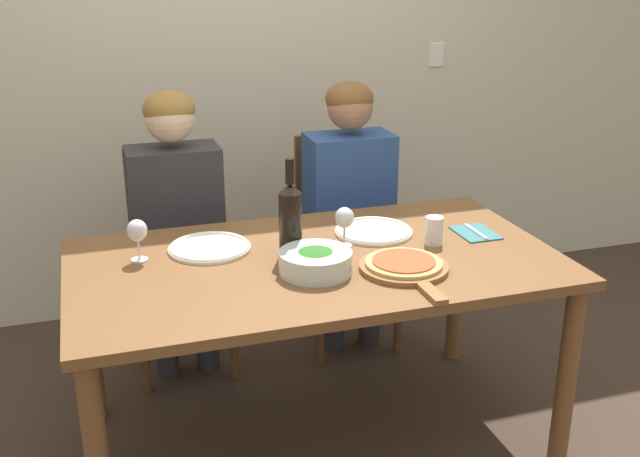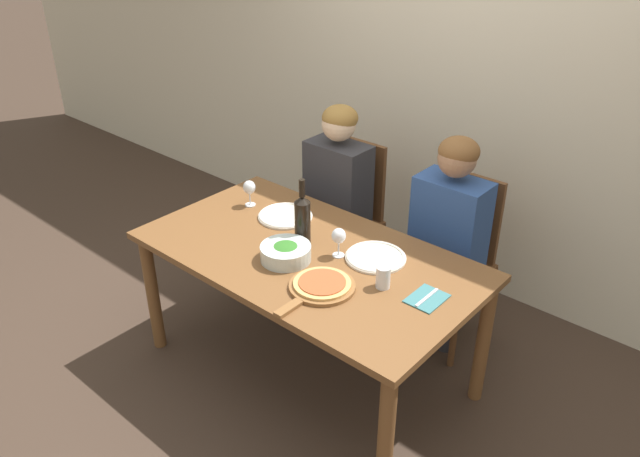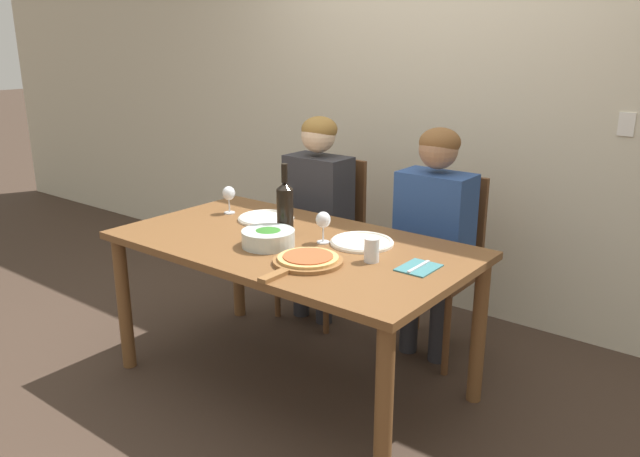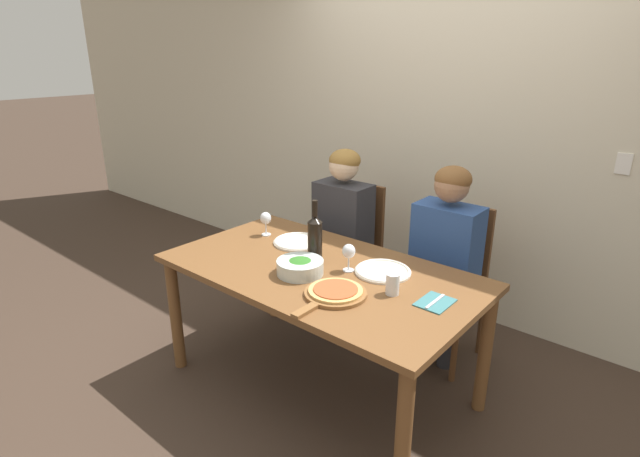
{
  "view_description": "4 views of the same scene",
  "coord_description": "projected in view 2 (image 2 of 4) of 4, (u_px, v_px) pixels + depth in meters",
  "views": [
    {
      "loc": [
        -0.73,
        -2.31,
        1.75
      ],
      "look_at": [
        0.02,
        0.01,
        0.86
      ],
      "focal_mm": 42.0,
      "sensor_mm": 36.0,
      "label": 1
    },
    {
      "loc": [
        1.77,
        -1.94,
        2.35
      ],
      "look_at": [
        0.08,
        -0.01,
        0.92
      ],
      "focal_mm": 35.0,
      "sensor_mm": 36.0,
      "label": 2
    },
    {
      "loc": [
        1.83,
        -2.12,
        1.67
      ],
      "look_at": [
        0.14,
        0.05,
        0.83
      ],
      "focal_mm": 35.0,
      "sensor_mm": 36.0,
      "label": 3
    },
    {
      "loc": [
        1.57,
        -1.87,
        1.87
      ],
      "look_at": [
        -0.08,
        0.09,
        0.94
      ],
      "focal_mm": 28.0,
      "sensor_mm": 36.0,
      "label": 4
    }
  ],
  "objects": [
    {
      "name": "ground_plane",
      "position": [
        309.0,
        369.0,
        3.44
      ],
      "size": [
        40.0,
        40.0,
        0.0
      ],
      "primitive_type": "plane",
      "color": "#3D2D23"
    },
    {
      "name": "back_wall",
      "position": [
        462.0,
        75.0,
        3.69
      ],
      "size": [
        10.0,
        0.06,
        2.7
      ],
      "color": "beige",
      "rests_on": "ground"
    },
    {
      "name": "dining_table",
      "position": [
        308.0,
        268.0,
        3.12
      ],
      "size": [
        1.7,
        0.94,
        0.75
      ],
      "color": "brown",
      "rests_on": "ground"
    },
    {
      "name": "chair_left",
      "position": [
        347.0,
        212.0,
        3.94
      ],
      "size": [
        0.42,
        0.42,
        0.97
      ],
      "color": "brown",
      "rests_on": "ground"
    },
    {
      "name": "chair_right",
      "position": [
        454.0,
        254.0,
        3.5
      ],
      "size": [
        0.42,
        0.42,
        0.97
      ],
      "color": "brown",
      "rests_on": "ground"
    },
    {
      "name": "person_woman",
      "position": [
        336.0,
        185.0,
        3.75
      ],
      "size": [
        0.47,
        0.51,
        1.24
      ],
      "color": "#28282D",
      "rests_on": "ground"
    },
    {
      "name": "person_man",
      "position": [
        448.0,
        226.0,
        3.31
      ],
      "size": [
        0.47,
        0.51,
        1.24
      ],
      "color": "#28282D",
      "rests_on": "ground"
    },
    {
      "name": "wine_bottle",
      "position": [
        302.0,
        219.0,
        3.08
      ],
      "size": [
        0.08,
        0.08,
        0.36
      ],
      "color": "black",
      "rests_on": "dining_table"
    },
    {
      "name": "broccoli_bowl",
      "position": [
        286.0,
        252.0,
        3.0
      ],
      "size": [
        0.25,
        0.25,
        0.08
      ],
      "color": "silver",
      "rests_on": "dining_table"
    },
    {
      "name": "dinner_plate_left",
      "position": [
        285.0,
        216.0,
        3.39
      ],
      "size": [
        0.3,
        0.3,
        0.02
      ],
      "color": "silver",
      "rests_on": "dining_table"
    },
    {
      "name": "dinner_plate_right",
      "position": [
        376.0,
        257.0,
        3.02
      ],
      "size": [
        0.3,
        0.3,
        0.02
      ],
      "color": "silver",
      "rests_on": "dining_table"
    },
    {
      "name": "pizza_on_board",
      "position": [
        321.0,
        286.0,
        2.79
      ],
      "size": [
        0.3,
        0.44,
        0.04
      ],
      "color": "brown",
      "rests_on": "dining_table"
    },
    {
      "name": "wine_glass_left",
      "position": [
        249.0,
        188.0,
        3.47
      ],
      "size": [
        0.07,
        0.07,
        0.15
      ],
      "color": "silver",
      "rests_on": "dining_table"
    },
    {
      "name": "wine_glass_right",
      "position": [
        339.0,
        237.0,
        3.0
      ],
      "size": [
        0.07,
        0.07,
        0.15
      ],
      "color": "silver",
      "rests_on": "dining_table"
    },
    {
      "name": "water_tumbler",
      "position": [
        383.0,
        277.0,
        2.79
      ],
      "size": [
        0.07,
        0.07,
        0.11
      ],
      "color": "silver",
      "rests_on": "dining_table"
    },
    {
      "name": "fork_on_napkin",
      "position": [
        427.0,
        298.0,
        2.73
      ],
      "size": [
        0.14,
        0.18,
        0.01
      ],
      "color": "#387075",
      "rests_on": "dining_table"
    }
  ]
}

